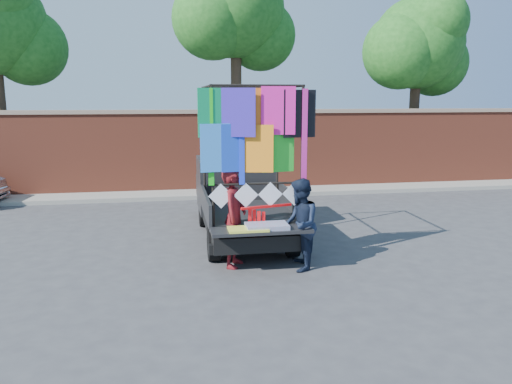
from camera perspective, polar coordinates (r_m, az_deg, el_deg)
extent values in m
plane|color=#38383A|center=(9.43, -1.47, -7.68)|extent=(90.00, 90.00, 0.00)
cube|color=brown|center=(16.00, -5.20, 4.50)|extent=(30.00, 0.35, 2.50)
cube|color=gray|center=(15.91, -5.28, 9.15)|extent=(30.00, 0.45, 0.12)
cube|color=gray|center=(15.48, -4.91, -0.16)|extent=(30.00, 1.20, 0.12)
cylinder|color=#38281C|center=(17.83, -27.13, 7.88)|extent=(0.36, 0.36, 4.90)
sphere|color=#195418|center=(18.04, -24.52, 14.81)|extent=(2.40, 2.40, 2.40)
cylinder|color=#38281C|center=(17.21, -2.26, 9.91)|extent=(0.36, 0.36, 5.46)
sphere|color=#195418|center=(17.44, -2.34, 20.21)|extent=(3.20, 3.20, 3.20)
sphere|color=#195418|center=(17.87, 0.50, 17.47)|extent=(2.40, 2.40, 2.40)
sphere|color=#195418|center=(17.00, -5.02, 19.10)|extent=(2.60, 2.60, 2.60)
cylinder|color=#38281C|center=(19.20, 17.56, 8.15)|extent=(0.36, 0.36, 4.55)
sphere|color=#195418|center=(19.28, 18.01, 15.88)|extent=(3.20, 3.20, 3.20)
sphere|color=#195418|center=(20.01, 19.70, 13.71)|extent=(2.40, 2.40, 2.40)
sphere|color=#195418|center=(18.63, 16.14, 15.17)|extent=(2.60, 2.60, 2.60)
sphere|color=#195418|center=(18.97, 19.85, 17.85)|extent=(2.20, 2.20, 2.20)
cylinder|color=black|center=(11.78, -5.98, -2.39)|extent=(0.21, 0.63, 0.63)
cylinder|color=black|center=(9.29, -4.86, -5.96)|extent=(0.21, 0.63, 0.63)
cylinder|color=black|center=(11.97, 1.15, -2.12)|extent=(0.21, 0.63, 0.63)
cylinder|color=black|center=(9.53, 4.13, -5.52)|extent=(0.21, 0.63, 0.63)
cube|color=black|center=(10.52, -1.43, -3.01)|extent=(1.62, 4.01, 0.29)
cube|color=black|center=(9.77, -0.82, -2.47)|extent=(1.72, 2.19, 0.10)
cube|color=black|center=(9.63, -5.76, -1.44)|extent=(0.06, 2.19, 0.43)
cube|color=black|center=(9.89, 3.99, -1.09)|extent=(0.06, 2.19, 0.43)
cube|color=black|center=(10.77, -1.73, -0.09)|extent=(1.72, 0.06, 0.43)
cube|color=black|center=(11.67, -2.38, 0.98)|extent=(1.72, 1.53, 1.19)
cube|color=#8C9EAD|center=(11.19, -2.11, 2.54)|extent=(1.53, 0.06, 0.52)
cube|color=#8C9EAD|center=(12.34, -2.83, 2.41)|extent=(1.53, 0.10, 0.67)
cube|color=black|center=(12.73, -3.00, 0.71)|extent=(1.67, 0.86, 0.52)
cube|color=black|center=(8.49, 0.61, -4.38)|extent=(1.72, 0.52, 0.06)
cube|color=black|center=(8.80, 0.35, -6.29)|extent=(1.77, 0.14, 0.17)
cylinder|color=black|center=(8.48, -5.00, 3.97)|extent=(0.05, 0.05, 2.39)
cylinder|color=black|center=(10.47, -5.96, 5.24)|extent=(0.05, 0.05, 2.39)
cylinder|color=black|center=(8.76, 5.28, 4.18)|extent=(0.05, 0.05, 2.39)
cylinder|color=black|center=(10.69, 2.47, 5.40)|extent=(0.05, 0.05, 2.39)
cylinder|color=black|center=(8.53, 0.23, 12.08)|extent=(1.62, 0.04, 0.04)
cylinder|color=black|center=(10.51, -1.74, 11.82)|extent=(1.62, 0.04, 0.04)
cylinder|color=black|center=(9.43, -5.67, 11.90)|extent=(0.04, 2.05, 0.04)
cylinder|color=black|center=(9.67, 3.82, 11.90)|extent=(0.04, 2.05, 0.04)
cylinder|color=black|center=(8.65, 0.22, 0.95)|extent=(1.62, 0.04, 0.04)
cube|color=#0B9A53|center=(8.41, -4.62, 9.14)|extent=(0.59, 0.01, 0.81)
cube|color=#3A25BD|center=(8.42, -2.14, 9.16)|extent=(0.59, 0.01, 0.81)
cube|color=orange|center=(8.51, 0.25, 9.19)|extent=(0.59, 0.01, 0.81)
cube|color=#FF1CA6|center=(8.54, 2.69, 9.18)|extent=(0.59, 0.01, 0.81)
cube|color=black|center=(8.67, 4.97, 9.18)|extent=(0.59, 0.01, 0.81)
cube|color=#3591FF|center=(8.42, -4.53, 4.91)|extent=(0.59, 0.01, 0.81)
cube|color=blue|center=(8.50, -2.14, 4.99)|extent=(0.59, 0.01, 0.81)
cube|color=orange|center=(8.51, 0.29, 5.01)|extent=(0.59, 0.01, 0.81)
cube|color=#25D32B|center=(8.62, 2.59, 5.07)|extent=(0.59, 0.01, 0.81)
cube|color=#18C21A|center=(8.41, -5.21, 6.20)|extent=(0.10, 0.01, 1.62)
cube|color=#C7218D|center=(8.70, 5.57, 6.34)|extent=(0.10, 0.01, 1.62)
cube|color=#1C3DFE|center=(8.47, -1.65, 6.27)|extent=(0.10, 0.01, 1.62)
cube|color=white|center=(8.57, -4.02, -0.47)|extent=(0.43, 0.01, 0.43)
cube|color=white|center=(8.63, -1.16, -0.37)|extent=(0.43, 0.01, 0.43)
cube|color=white|center=(8.70, 1.65, -0.28)|extent=(0.43, 0.01, 0.43)
cube|color=white|center=(8.80, 4.41, -0.18)|extent=(0.43, 0.01, 0.43)
cube|color=#D32F4C|center=(8.49, 1.25, -3.92)|extent=(0.72, 0.43, 0.08)
cube|color=#D6D944|center=(8.38, -0.91, -4.26)|extent=(0.67, 0.38, 0.04)
imported|color=maroon|center=(8.83, -2.54, -2.96)|extent=(0.64, 0.76, 1.78)
imported|color=#141E33|center=(8.71, 5.02, -3.74)|extent=(0.75, 0.89, 1.61)
cube|color=red|center=(8.69, 1.21, -1.67)|extent=(0.94, 0.26, 0.04)
cube|color=red|center=(8.69, -0.71, -3.70)|extent=(0.06, 0.02, 0.55)
cube|color=red|center=(8.71, -0.19, -3.80)|extent=(0.06, 0.02, 0.55)
cube|color=red|center=(8.73, 0.33, -3.91)|extent=(0.06, 0.02, 0.55)
cube|color=red|center=(8.75, 0.84, -4.01)|extent=(0.06, 0.02, 0.55)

